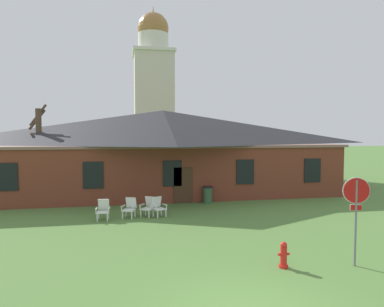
# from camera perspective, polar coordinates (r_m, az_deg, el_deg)

# --- Properties ---
(brick_building) EXTENTS (23.07, 10.40, 5.74)m
(brick_building) POSITION_cam_1_polar(r_m,az_deg,el_deg) (24.92, -4.80, 0.65)
(brick_building) COLOR brown
(brick_building) RESTS_ON ground
(dome_tower) EXTENTS (5.18, 5.18, 20.19)m
(dome_tower) POSITION_cam_1_polar(r_m,az_deg,el_deg) (44.71, -6.37, 9.91)
(dome_tower) COLOR beige
(dome_tower) RESTS_ON ground
(stop_sign) EXTENTS (0.78, 0.27, 2.73)m
(stop_sign) POSITION_cam_1_polar(r_m,az_deg,el_deg) (11.66, 25.52, -7.44)
(stop_sign) COLOR slate
(stop_sign) RESTS_ON ground
(lawn_chair_by_porch) EXTENTS (0.67, 0.70, 0.96)m
(lawn_chair_by_porch) POSITION_cam_1_polar(r_m,az_deg,el_deg) (16.96, -14.48, -8.91)
(lawn_chair_by_porch) COLOR silver
(lawn_chair_by_porch) RESTS_ON ground
(lawn_chair_near_door) EXTENTS (0.78, 0.83, 0.96)m
(lawn_chair_near_door) POSITION_cam_1_polar(r_m,az_deg,el_deg) (17.12, -10.26, -8.74)
(lawn_chair_near_door) COLOR white
(lawn_chair_near_door) RESTS_ON ground
(lawn_chair_left_end) EXTENTS (0.85, 0.87, 0.96)m
(lawn_chair_left_end) POSITION_cam_1_polar(r_m,az_deg,el_deg) (17.24, -7.22, -8.64)
(lawn_chair_left_end) COLOR silver
(lawn_chair_left_end) RESTS_ON ground
(lawn_chair_middle) EXTENTS (0.80, 0.84, 0.96)m
(lawn_chair_middle) POSITION_cam_1_polar(r_m,az_deg,el_deg) (17.14, -5.62, -8.70)
(lawn_chair_middle) COLOR white
(lawn_chair_middle) RESTS_ON ground
(bare_tree_beside_building) EXTENTS (1.46, 1.48, 6.01)m
(bare_tree_beside_building) POSITION_cam_1_polar(r_m,az_deg,el_deg) (24.15, -24.01, 0.74)
(bare_tree_beside_building) COLOR brown
(bare_tree_beside_building) RESTS_ON ground
(fire_hydrant) EXTENTS (0.36, 0.28, 0.79)m
(fire_hydrant) POSITION_cam_1_polar(r_m,az_deg,el_deg) (11.18, 14.92, -15.97)
(fire_hydrant) COLOR red
(fire_hydrant) RESTS_ON ground
(trash_bin) EXTENTS (0.56, 0.56, 0.98)m
(trash_bin) POSITION_cam_1_polar(r_m,az_deg,el_deg) (20.32, 2.62, -6.82)
(trash_bin) COLOR #335638
(trash_bin) RESTS_ON ground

